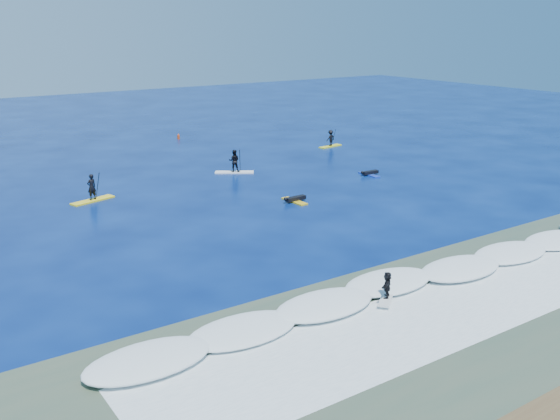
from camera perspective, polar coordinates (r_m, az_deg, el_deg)
ground at (r=38.23m, az=3.15°, el=-1.11°), size 160.00×160.00×0.00m
shallow_water at (r=29.15m, az=20.23°, el=-8.05°), size 90.00×13.00×0.01m
breaking_wave at (r=31.38m, az=14.33°, el=-5.72°), size 40.00×6.00×0.30m
whitewater at (r=29.68m, az=18.66°, el=-7.45°), size 34.00×5.00×0.02m
sup_paddler_left at (r=44.39m, az=-16.81°, el=1.64°), size 3.21×1.61×2.19m
sup_paddler_center at (r=50.70m, az=-4.21°, el=4.32°), size 3.05×2.36×2.19m
sup_paddler_right at (r=61.62m, az=4.64°, el=6.46°), size 2.78×1.12×1.90m
prone_paddler_near at (r=42.44m, az=1.34°, el=0.96°), size 1.78×2.26×0.47m
prone_paddler_far at (r=50.41m, az=8.17°, el=3.34°), size 1.68×2.13×0.44m
wave_surfer at (r=27.62m, az=9.76°, el=-6.94°), size 1.67×1.46×1.27m
marker_buoy at (r=66.35m, az=-9.27°, el=6.64°), size 0.27×0.27×0.65m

